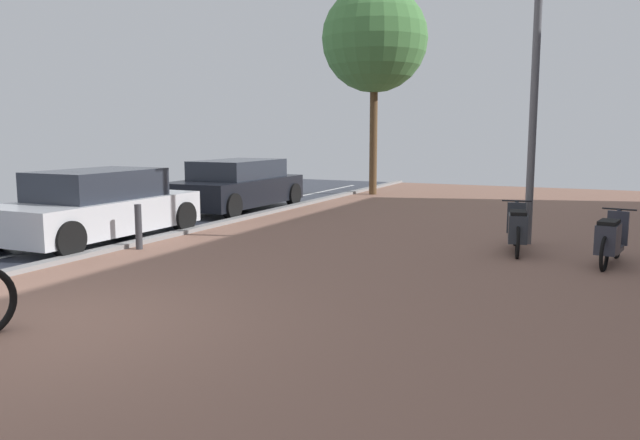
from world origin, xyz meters
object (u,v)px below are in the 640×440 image
at_px(scooter_mid, 517,229).
at_px(parked_car_near, 98,207).
at_px(scooter_near, 610,240).
at_px(parked_car_far, 237,186).
at_px(bollard_far, 139,227).
at_px(street_tree, 375,40).
at_px(lamp_post, 536,55).

bearing_deg(scooter_mid, parked_car_near, -164.62).
distance_m(scooter_near, parked_car_far, 9.69).
relative_size(scooter_near, bollard_far, 2.17).
xyz_separation_m(scooter_near, parked_car_near, (-8.92, -1.60, 0.24)).
bearing_deg(street_tree, lamp_post, -52.08).
distance_m(lamp_post, bollard_far, 7.69).
bearing_deg(scooter_mid, scooter_near, -17.31).
distance_m(parked_car_near, street_tree, 11.48).
bearing_deg(bollard_far, parked_car_far, 104.96).
bearing_deg(scooter_mid, street_tree, 124.23).
distance_m(parked_car_near, parked_car_far, 5.10).
bearing_deg(scooter_near, parked_car_near, -169.84).
xyz_separation_m(scooter_mid, parked_car_near, (-7.46, -2.05, 0.23)).
bearing_deg(lamp_post, scooter_mid, -93.61).
distance_m(parked_car_far, lamp_post, 8.39).
relative_size(scooter_near, street_tree, 0.26).
height_order(lamp_post, street_tree, street_tree).
bearing_deg(street_tree, parked_car_far, -108.74).
bearing_deg(scooter_mid, bollard_far, -157.77).
xyz_separation_m(parked_car_far, street_tree, (1.83, 5.40, 4.33)).
height_order(scooter_near, scooter_mid, scooter_mid).
distance_m(lamp_post, street_tree, 9.58).
bearing_deg(parked_car_near, scooter_mid, 15.38).
bearing_deg(scooter_near, scooter_mid, 162.69).
distance_m(parked_car_near, lamp_post, 8.58).
bearing_deg(parked_car_near, street_tree, 80.73).
relative_size(scooter_mid, parked_car_near, 0.44).
relative_size(street_tree, bollard_far, 8.37).
distance_m(scooter_mid, street_tree, 11.19).
relative_size(parked_car_near, parked_car_far, 0.98).
distance_m(parked_car_far, street_tree, 7.16).
bearing_deg(parked_car_near, parked_car_far, 91.33).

